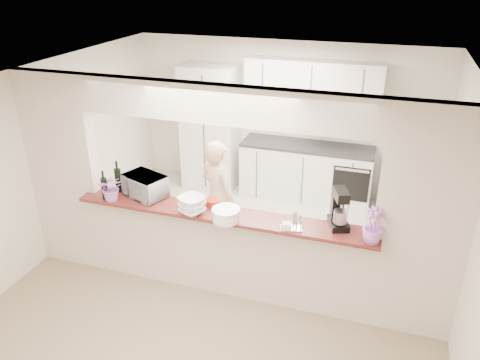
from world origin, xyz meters
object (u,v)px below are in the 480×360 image
at_px(toaster_oven, 145,186).
at_px(person, 218,198).
at_px(stand_mixer, 339,210).
at_px(refrigerator, 413,164).

relative_size(toaster_oven, person, 0.31).
relative_size(stand_mixer, person, 0.27).
bearing_deg(stand_mixer, refrigerator, 72.71).
bearing_deg(toaster_oven, stand_mixer, 20.96).
bearing_deg(toaster_oven, person, 71.26).
distance_m(refrigerator, person, 3.05).
distance_m(refrigerator, stand_mixer, 2.74).
bearing_deg(toaster_oven, refrigerator, 61.20).
height_order(toaster_oven, stand_mixer, stand_mixer).
bearing_deg(person, toaster_oven, 81.55).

